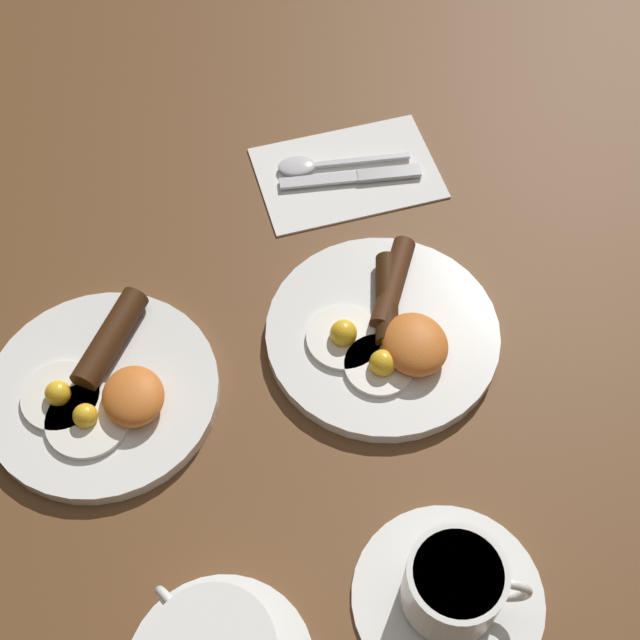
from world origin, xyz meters
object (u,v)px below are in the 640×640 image
(breakfast_plate_far, at_px, (104,390))
(spoon, at_px, (312,165))
(breakfast_plate_near, at_px, (385,332))
(knife, at_px, (359,176))
(teacup_near, at_px, (453,589))

(breakfast_plate_far, distance_m, spoon, 0.36)
(breakfast_plate_near, bearing_deg, knife, -10.01)
(knife, bearing_deg, breakfast_plate_far, 40.44)
(knife, bearing_deg, spoon, -24.69)
(teacup_near, xyz_separation_m, knife, (0.48, -0.07, -0.02))
(teacup_near, bearing_deg, knife, -7.81)
(breakfast_plate_far, height_order, teacup_near, teacup_near)
(knife, bearing_deg, teacup_near, 90.46)
(breakfast_plate_far, relative_size, spoon, 1.46)
(breakfast_plate_near, xyz_separation_m, spoon, (0.24, 0.01, -0.00))
(teacup_near, height_order, spoon, teacup_near)
(teacup_near, bearing_deg, spoon, -2.07)
(breakfast_plate_far, relative_size, teacup_near, 1.37)
(breakfast_plate_near, xyz_separation_m, knife, (0.21, -0.04, -0.01))
(breakfast_plate_far, xyz_separation_m, teacup_near, (-0.28, -0.25, 0.02))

